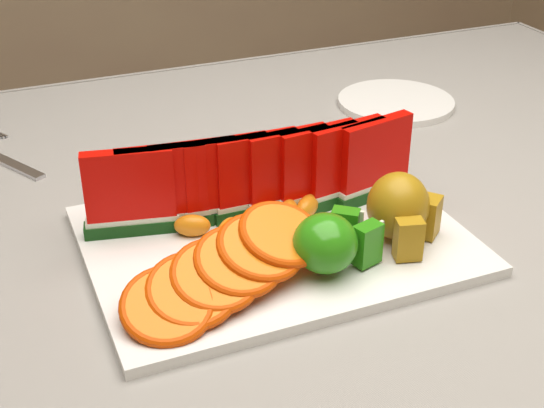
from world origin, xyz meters
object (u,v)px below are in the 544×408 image
at_px(side_plate, 396,102).
at_px(pear_cluster, 401,208).
at_px(apple_cluster, 331,242).
at_px(fork, 1,157).
at_px(platter, 275,240).

bearing_deg(side_plate, pear_cluster, -120.59).
distance_m(apple_cluster, pear_cluster, 0.10).
bearing_deg(apple_cluster, side_plate, 51.34).
height_order(pear_cluster, fork, pear_cluster).
relative_size(side_plate, fork, 1.13).
bearing_deg(platter, pear_cluster, -25.87).
relative_size(platter, side_plate, 1.89).
distance_m(pear_cluster, fork, 0.55).
bearing_deg(pear_cluster, fork, 133.28).
relative_size(apple_cluster, pear_cluster, 1.14).
bearing_deg(apple_cluster, fork, 123.77).
bearing_deg(side_plate, apple_cluster, -128.66).
relative_size(pear_cluster, fork, 0.48).
bearing_deg(fork, pear_cluster, -46.72).
relative_size(platter, apple_cluster, 3.95).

